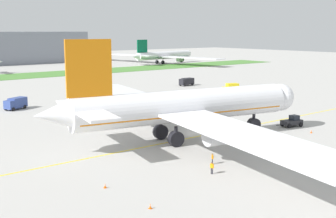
# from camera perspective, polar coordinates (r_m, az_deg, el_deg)

# --- Properties ---
(ground_plane) EXTENTS (600.00, 600.00, 0.00)m
(ground_plane) POSITION_cam_1_polar(r_m,az_deg,el_deg) (79.88, 3.41, -3.24)
(ground_plane) COLOR #ADAAA5
(ground_plane) RESTS_ON ground
(apron_taxi_line) EXTENTS (280.00, 0.36, 0.01)m
(apron_taxi_line) POSITION_cam_1_polar(r_m,az_deg,el_deg) (78.50, 4.35, -3.49)
(apron_taxi_line) COLOR yellow
(apron_taxi_line) RESTS_ON ground
(airliner_foreground) EXTENTS (47.99, 75.83, 17.32)m
(airliner_foreground) POSITION_cam_1_polar(r_m,az_deg,el_deg) (73.38, 1.71, 0.26)
(airliner_foreground) COLOR white
(airliner_foreground) RESTS_ON ground
(pushback_tug) EXTENTS (6.07, 3.02, 2.20)m
(pushback_tug) POSITION_cam_1_polar(r_m,az_deg,el_deg) (88.91, 15.91, -1.58)
(pushback_tug) COLOR #26262B
(pushback_tug) RESTS_ON ground
(ground_crew_wingwalker_port) EXTENTS (0.44, 0.48, 1.59)m
(ground_crew_wingwalker_port) POSITION_cam_1_polar(r_m,az_deg,el_deg) (61.97, 5.83, -6.33)
(ground_crew_wingwalker_port) COLOR black
(ground_crew_wingwalker_port) RESTS_ON ground
(ground_crew_marshaller_front) EXTENTS (0.33, 0.56, 1.64)m
(ground_crew_marshaller_front) POSITION_cam_1_polar(r_m,az_deg,el_deg) (57.83, 5.76, -7.51)
(ground_crew_marshaller_front) COLOR black
(ground_crew_marshaller_front) RESTS_ON ground
(traffic_cone_near_nose) EXTENTS (0.36, 0.36, 0.58)m
(traffic_cone_near_nose) POSITION_cam_1_polar(r_m,az_deg,el_deg) (47.19, -2.33, -12.56)
(traffic_cone_near_nose) COLOR #F2590C
(traffic_cone_near_nose) RESTS_ON ground
(traffic_cone_port_wing) EXTENTS (0.36, 0.36, 0.58)m
(traffic_cone_port_wing) POSITION_cam_1_polar(r_m,az_deg,el_deg) (53.42, -8.22, -9.89)
(traffic_cone_port_wing) COLOR #F2590C
(traffic_cone_port_wing) RESTS_ON ground
(traffic_cone_starboard_wing) EXTENTS (0.36, 0.36, 0.58)m
(traffic_cone_starboard_wing) POSITION_cam_1_polar(r_m,az_deg,el_deg) (84.50, 18.21, -2.80)
(traffic_cone_starboard_wing) COLOR #F2590C
(traffic_cone_starboard_wing) RESTS_ON ground
(service_truck_baggage_loader) EXTENTS (5.37, 2.85, 2.57)m
(service_truck_baggage_loader) POSITION_cam_1_polar(r_m,az_deg,el_deg) (149.46, 2.44, 3.62)
(service_truck_baggage_loader) COLOR black
(service_truck_baggage_loader) RESTS_ON ground
(service_truck_fuel_bowser) EXTENTS (6.06, 4.58, 2.77)m
(service_truck_fuel_bowser) POSITION_cam_1_polar(r_m,az_deg,el_deg) (110.16, -19.28, 0.74)
(service_truck_fuel_bowser) COLOR #33478C
(service_truck_fuel_bowser) RESTS_ON ground
(service_truck_catering_van) EXTENTS (5.11, 3.88, 3.16)m
(service_truck_catering_van) POSITION_cam_1_polar(r_m,az_deg,el_deg) (130.88, 8.22, 2.68)
(service_truck_catering_van) COLOR yellow
(service_truck_catering_van) RESTS_ON ground
(parked_airliner_far_right) EXTENTS (49.07, 80.37, 13.84)m
(parked_airliner_far_right) POSITION_cam_1_polar(r_m,az_deg,el_deg) (249.12, -0.69, 7.00)
(parked_airliner_far_right) COLOR white
(parked_airliner_far_right) RESTS_ON ground
(terminal_building) EXTENTS (92.06, 20.00, 18.00)m
(terminal_building) POSITION_cam_1_polar(r_m,az_deg,el_deg) (261.27, -20.45, 7.46)
(terminal_building) COLOR gray
(terminal_building) RESTS_ON ground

